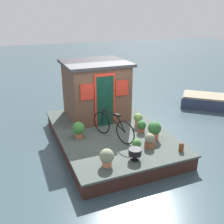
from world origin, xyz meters
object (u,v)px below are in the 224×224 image
object	(u,v)px
potted_plant_mint	(79,129)
dinghy_boat	(216,102)
potted_plant_lavender	(137,145)
charcoal_grill	(135,152)
potted_plant_geranium	(138,119)
mooring_bollard	(181,147)
potted_plant_thyme	(107,157)
potted_plant_fern	(150,140)
bicycle	(113,126)
houseboat_cabin	(96,89)
potted_plant_sage	(141,126)
potted_plant_ivy	(154,130)

from	to	relation	value
potted_plant_mint	dinghy_boat	xyz separation A→B (m)	(1.46, -6.83, -0.47)
potted_plant_lavender	charcoal_grill	size ratio (longest dim) A/B	1.07
potted_plant_geranium	mooring_bollard	size ratio (longest dim) A/B	1.81
potted_plant_lavender	potted_plant_thyme	distance (m)	1.08
potted_plant_fern	dinghy_boat	bearing A→B (deg)	-61.34
potted_plant_thyme	potted_plant_mint	world-z (taller)	potted_plant_mint
potted_plant_fern	potted_plant_geranium	xyz separation A→B (m)	(1.42, -0.38, 0.05)
bicycle	charcoal_grill	xyz separation A→B (m)	(-1.36, -0.06, -0.18)
dinghy_boat	houseboat_cabin	bearing A→B (deg)	89.64
houseboat_cabin	potted_plant_fern	xyz separation A→B (m)	(-2.84, -0.62, -0.81)
potted_plant_mint	charcoal_grill	size ratio (longest dim) A/B	1.48
potted_plant_lavender	houseboat_cabin	bearing A→B (deg)	3.30
potted_plant_fern	potted_plant_lavender	bearing A→B (deg)	100.22
bicycle	houseboat_cabin	bearing A→B (deg)	-3.85
charcoal_grill	dinghy_boat	world-z (taller)	charcoal_grill
houseboat_cabin	potted_plant_geranium	size ratio (longest dim) A/B	4.82
bicycle	potted_plant_sage	distance (m)	1.03
dinghy_boat	potted_plant_ivy	bearing A→B (deg)	117.10
houseboat_cabin	potted_plant_thyme	distance (m)	3.47
potted_plant_thyme	charcoal_grill	world-z (taller)	potted_plant_thyme
houseboat_cabin	bicycle	bearing A→B (deg)	176.15
potted_plant_lavender	potted_plant_mint	distance (m)	1.89
potted_plant_mint	charcoal_grill	xyz separation A→B (m)	(-1.80, -1.00, -0.06)
potted_plant_lavender	mooring_bollard	bearing A→B (deg)	-111.82
bicycle	potted_plant_sage	size ratio (longest dim) A/B	4.09
charcoal_grill	dinghy_boat	size ratio (longest dim) A/B	0.11
potted_plant_sage	dinghy_boat	size ratio (longest dim) A/B	0.13
potted_plant_fern	bicycle	bearing A→B (deg)	39.90
potted_plant_thyme	charcoal_grill	xyz separation A→B (m)	(-0.02, -0.77, -0.02)
bicycle	potted_plant_fern	bearing A→B (deg)	-140.10
bicycle	potted_plant_sage	xyz separation A→B (m)	(0.06, -1.01, -0.19)
houseboat_cabin	potted_plant_sage	world-z (taller)	houseboat_cabin
potted_plant_lavender	potted_plant_mint	world-z (taller)	potted_plant_mint
potted_plant_lavender	potted_plant_fern	distance (m)	0.46
bicycle	dinghy_boat	size ratio (longest dim) A/B	0.52
potted_plant_mint	potted_plant_ivy	size ratio (longest dim) A/B	0.90
houseboat_cabin	potted_plant_thyme	bearing A→B (deg)	165.44
potted_plant_lavender	potted_plant_thyme	xyz separation A→B (m)	(-0.35, 1.02, 0.04)
houseboat_cabin	potted_plant_ivy	distance (m)	2.75
potted_plant_fern	mooring_bollard	size ratio (longest dim) A/B	1.66
potted_plant_thyme	charcoal_grill	bearing A→B (deg)	-91.74
houseboat_cabin	potted_plant_lavender	size ratio (longest dim) A/B	6.06
dinghy_boat	potted_plant_mint	bearing A→B (deg)	102.05
mooring_bollard	dinghy_boat	xyz separation A→B (m)	(3.35, -4.43, -0.33)
houseboat_cabin	bicycle	xyz separation A→B (m)	(-1.94, 0.13, -0.62)
bicycle	dinghy_boat	bearing A→B (deg)	-72.09
potted_plant_mint	mooring_bollard	size ratio (longest dim) A/B	1.99
potted_plant_lavender	potted_plant_ivy	distance (m)	0.95
houseboat_cabin	dinghy_boat	bearing A→B (deg)	-90.36
mooring_bollard	houseboat_cabin	bearing A→B (deg)	21.31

